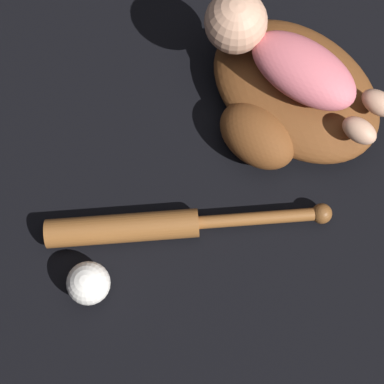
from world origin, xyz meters
TOP-DOWN VIEW (x-y plane):
  - ground_plane at (0.00, 0.00)m, footprint 6.00×6.00m
  - baseball_glove at (-0.05, 0.07)m, footprint 0.37×0.32m
  - baby_figure at (0.00, 0.06)m, footprint 0.39×0.15m
  - baseball_bat at (-0.03, 0.43)m, footprint 0.39×0.42m
  - baseball at (-0.02, 0.59)m, footprint 0.08×0.08m

SIDE VIEW (x-z plane):
  - ground_plane at x=0.00m, z-range 0.00..0.00m
  - baseball_bat at x=-0.03m, z-range 0.00..0.05m
  - baseball at x=-0.02m, z-range 0.00..0.08m
  - baseball_glove at x=-0.05m, z-range 0.00..0.10m
  - baby_figure at x=0.00m, z-range 0.09..0.20m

